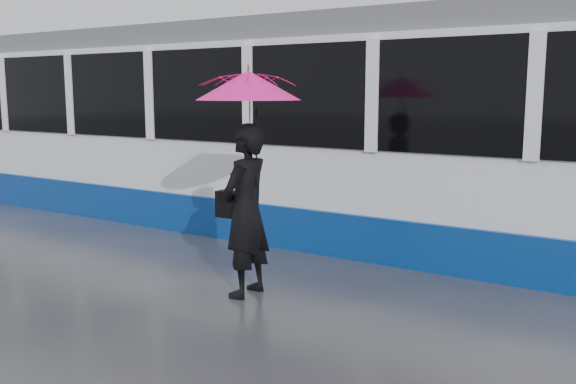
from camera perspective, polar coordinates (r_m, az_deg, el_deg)
The scene contains 6 objects.
ground at distance 8.09m, azimuth -2.62°, elevation -7.29°, with size 90.00×90.00×0.00m, color #2C2C31.
rails at distance 10.15m, azimuth 5.75°, elevation -3.91°, with size 34.00×1.51×0.02m.
tram at distance 9.35m, azimuth 13.56°, elevation 4.88°, with size 26.00×2.56×3.35m.
woman at distance 7.07m, azimuth -3.77°, elevation -1.67°, with size 0.70×0.46×1.92m, color black.
umbrella at distance 6.92m, azimuth -3.54°, elevation 7.63°, with size 1.21×1.21×1.30m.
handbag at distance 7.21m, azimuth -5.07°, elevation -1.11°, with size 0.35×0.17×0.48m.
Camera 1 is at (4.59, -6.26, 2.26)m, focal length 40.00 mm.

